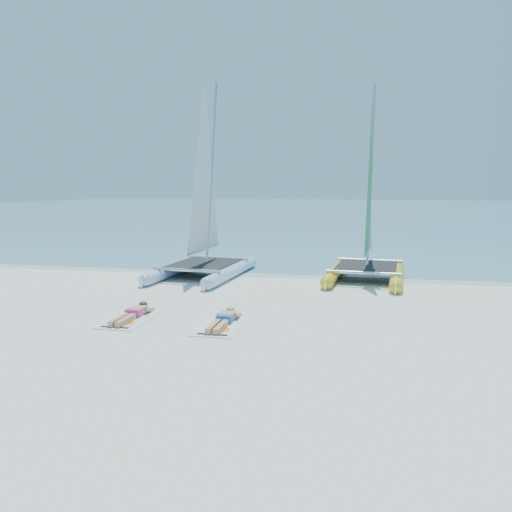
{
  "coord_description": "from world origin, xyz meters",
  "views": [
    {
      "loc": [
        2.83,
        -12.6,
        3.23
      ],
      "look_at": [
        -0.09,
        1.2,
        1.27
      ],
      "focal_mm": 35.0,
      "sensor_mm": 36.0,
      "label": 1
    }
  ],
  "objects_px": {
    "sunbather_b": "(224,319)",
    "catamaran_yellow": "(369,214)",
    "catamaran_blue": "(204,215)",
    "towel_b": "(222,326)",
    "towel_a": "(129,319)",
    "sunbather_a": "(133,313)"
  },
  "relations": [
    {
      "from": "towel_a",
      "to": "sunbather_a",
      "type": "xyz_separation_m",
      "value": [
        0.0,
        0.19,
        0.11
      ]
    },
    {
      "from": "towel_a",
      "to": "towel_b",
      "type": "height_order",
      "value": "same"
    },
    {
      "from": "catamaran_blue",
      "to": "sunbather_a",
      "type": "relative_size",
      "value": 4.28
    },
    {
      "from": "towel_b",
      "to": "sunbather_b",
      "type": "relative_size",
      "value": 1.07
    },
    {
      "from": "towel_a",
      "to": "sunbather_a",
      "type": "height_order",
      "value": "sunbather_a"
    },
    {
      "from": "catamaran_blue",
      "to": "sunbather_a",
      "type": "bearing_deg",
      "value": -84.73
    },
    {
      "from": "sunbather_a",
      "to": "sunbather_b",
      "type": "height_order",
      "value": "same"
    },
    {
      "from": "sunbather_a",
      "to": "towel_b",
      "type": "height_order",
      "value": "sunbather_a"
    },
    {
      "from": "catamaran_yellow",
      "to": "towel_b",
      "type": "relative_size",
      "value": 3.9
    },
    {
      "from": "catamaran_blue",
      "to": "catamaran_yellow",
      "type": "height_order",
      "value": "catamaran_blue"
    },
    {
      "from": "towel_a",
      "to": "sunbather_a",
      "type": "distance_m",
      "value": 0.22
    },
    {
      "from": "catamaran_blue",
      "to": "sunbather_b",
      "type": "relative_size",
      "value": 4.28
    },
    {
      "from": "sunbather_b",
      "to": "catamaran_yellow",
      "type": "bearing_deg",
      "value": 65.07
    },
    {
      "from": "catamaran_blue",
      "to": "towel_b",
      "type": "height_order",
      "value": "catamaran_blue"
    },
    {
      "from": "sunbather_a",
      "to": "towel_b",
      "type": "distance_m",
      "value": 2.39
    },
    {
      "from": "catamaran_blue",
      "to": "towel_a",
      "type": "distance_m",
      "value": 6.7
    },
    {
      "from": "towel_a",
      "to": "sunbather_a",
      "type": "bearing_deg",
      "value": 90.0
    },
    {
      "from": "sunbather_b",
      "to": "catamaran_blue",
      "type": "bearing_deg",
      "value": 111.52
    },
    {
      "from": "catamaran_blue",
      "to": "towel_b",
      "type": "relative_size",
      "value": 4.0
    },
    {
      "from": "towel_a",
      "to": "catamaran_yellow",
      "type": "bearing_deg",
      "value": 52.15
    },
    {
      "from": "towel_a",
      "to": "towel_b",
      "type": "relative_size",
      "value": 1.0
    },
    {
      "from": "catamaran_blue",
      "to": "catamaran_yellow",
      "type": "bearing_deg",
      "value": 15.09
    }
  ]
}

